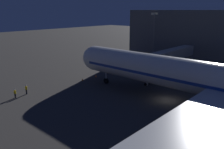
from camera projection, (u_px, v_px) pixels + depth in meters
The scene contains 7 objects.
ground_plane at pixel (168, 101), 42.76m from camera, with size 320.00×320.00×0.00m, color #383533.
jet_bridge at pixel (165, 57), 55.25m from camera, with size 22.76×3.40×6.85m.
apron_floodlight_mast at pixel (154, 34), 71.35m from camera, with size 2.90×0.50×15.16m.
ground_crew_near_nose_gear at pixel (26, 89), 45.79m from camera, with size 0.40×0.40×1.84m.
ground_crew_under_port_wing at pixel (15, 93), 43.88m from camera, with size 0.40×0.40×1.70m.
traffic_cone_nose_port at pixel (96, 76), 57.83m from camera, with size 0.36×0.36×0.55m, color orange.
traffic_cone_nose_starboard at pixel (82, 80), 54.68m from camera, with size 0.36×0.36×0.55m, color orange.
Camera 1 is at (36.52, 19.23, 15.84)m, focal length 37.81 mm.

